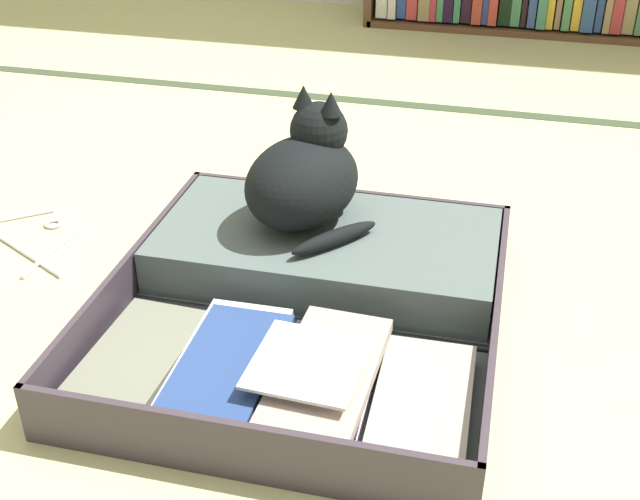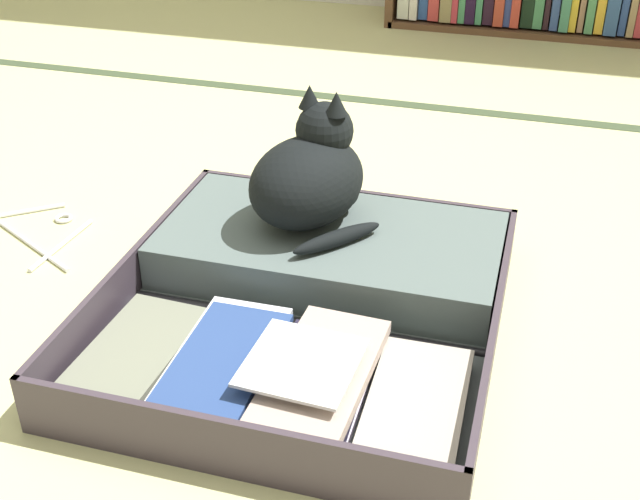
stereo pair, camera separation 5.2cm
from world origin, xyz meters
name	(u,v)px [view 2 (the right image)]	position (x,y,z in m)	size (l,w,h in m)	color
ground_plane	(209,365)	(0.00, 0.00, 0.00)	(10.00, 10.00, 0.00)	#C3C385
tatami_border	(377,101)	(0.00, 1.32, 0.00)	(4.80, 0.05, 0.00)	#37462D
open_suitcase	(313,293)	(0.13, 0.20, 0.05)	(0.71, 0.77, 0.11)	#3B323B
black_cat	(312,176)	(0.08, 0.37, 0.21)	(0.30, 0.32, 0.27)	black
clothes_hanger	(34,230)	(-0.56, 0.33, 0.01)	(0.37, 0.28, 0.01)	silver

